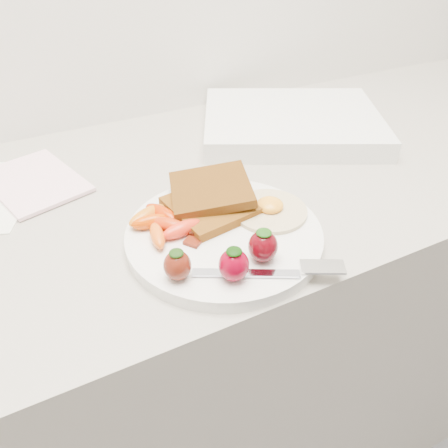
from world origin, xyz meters
name	(u,v)px	position (x,y,z in m)	size (l,w,h in m)	color
counter	(181,358)	(0.00, 1.70, 0.45)	(2.00, 0.60, 0.90)	gray
plate	(224,235)	(0.03, 1.54, 0.91)	(0.27, 0.27, 0.02)	white
toast_lower	(211,206)	(0.03, 1.59, 0.93)	(0.11, 0.11, 0.01)	#4B2B08
toast_upper	(211,189)	(0.04, 1.61, 0.94)	(0.12, 0.12, 0.01)	#482B0B
fried_egg	(270,209)	(0.11, 1.55, 0.92)	(0.13, 0.13, 0.02)	silver
bacon_strips	(208,222)	(0.01, 1.56, 0.92)	(0.10, 0.09, 0.01)	black
baby_carrots	(162,223)	(-0.05, 1.58, 0.93)	(0.10, 0.10, 0.02)	#CD3F00
strawberries	(230,257)	(0.00, 1.46, 0.94)	(0.14, 0.07, 0.05)	#5B190C
fork	(281,270)	(0.05, 1.43, 0.92)	(0.18, 0.09, 0.00)	silver
notepad	(34,181)	(-0.19, 1.81, 0.91)	(0.13, 0.18, 0.01)	#FFCCD8
appliance	(292,122)	(0.31, 1.79, 0.92)	(0.34, 0.28, 0.04)	white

